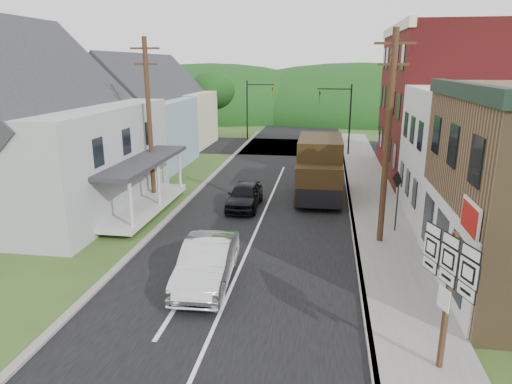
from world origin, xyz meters
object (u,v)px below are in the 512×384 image
at_px(warning_sign, 397,193).
at_px(delivery_van, 320,168).
at_px(dark_sedan, 245,196).
at_px(silver_sedan, 207,263).
at_px(route_sign_cluster, 448,282).

bearing_deg(warning_sign, delivery_van, 98.53).
bearing_deg(dark_sedan, delivery_van, 34.19).
relative_size(silver_sedan, delivery_van, 0.77).
bearing_deg(silver_sedan, route_sign_cluster, -31.67).
distance_m(dark_sedan, warning_sign, 8.17).
xyz_separation_m(silver_sedan, dark_sedan, (-0.26, 9.01, -0.09)).
distance_m(delivery_van, route_sign_cluster, 15.94).
xyz_separation_m(route_sign_cluster, warning_sign, (0.25, 10.08, -0.57)).
bearing_deg(silver_sedan, dark_sedan, 88.65).
height_order(dark_sedan, warning_sign, warning_sign).
xyz_separation_m(dark_sedan, route_sign_cluster, (7.32, -12.87, 1.83)).
distance_m(silver_sedan, dark_sedan, 9.02).
xyz_separation_m(dark_sedan, delivery_van, (3.96, 2.69, 1.06)).
xyz_separation_m(silver_sedan, warning_sign, (7.31, 6.22, 1.17)).
relative_size(delivery_van, warning_sign, 2.20).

